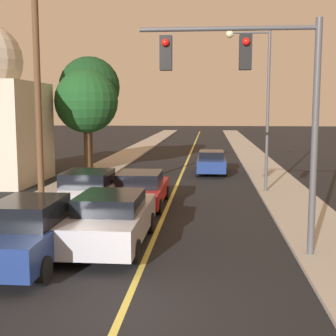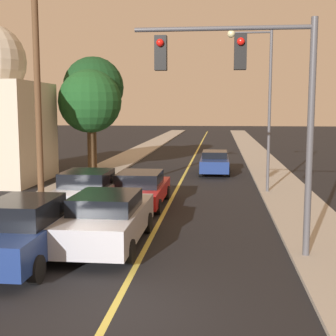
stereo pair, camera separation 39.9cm
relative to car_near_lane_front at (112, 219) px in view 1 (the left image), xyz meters
name	(u,v)px [view 1 (the left image)]	position (x,y,z in m)	size (l,w,h in m)	color
ground_plane	(122,313)	(1.14, -4.46, -0.83)	(200.00, 200.00, 0.00)	black
road_surface	(192,151)	(1.14, 31.54, -0.83)	(8.13, 80.00, 0.01)	black
sidewalk_left	(137,150)	(-4.18, 31.54, -0.77)	(2.50, 80.00, 0.12)	#9E998E
sidewalk_right	(247,151)	(6.45, 31.54, -0.77)	(2.50, 80.00, 0.12)	#9E998E
car_near_lane_front	(112,219)	(0.00, 0.00, 0.00)	(2.11, 5.05, 1.61)	#A5A8B2
car_near_lane_second	(140,189)	(0.00, 5.75, -0.10)	(2.08, 4.89, 1.46)	red
car_outer_lane_front	(31,231)	(-1.79, -1.65, 0.04)	(1.90, 4.90, 1.72)	navy
car_outer_lane_second	(89,192)	(-1.79, 4.24, 0.01)	(2.07, 4.71, 1.68)	#A5A8B2
car_far_oncoming	(211,162)	(2.97, 15.91, -0.10)	(1.84, 4.86, 1.40)	navy
traffic_signal_mast	(258,88)	(4.10, -0.61, 3.75)	(4.73, 0.42, 6.25)	#47474C
streetlamp_right	(258,89)	(5.08, 9.23, 4.12)	(2.08, 0.36, 7.55)	#47474C
utility_pole_left	(38,90)	(-3.53, 3.82, 3.88)	(1.60, 0.24, 8.86)	#513823
tree_left_near	(86,102)	(-4.65, 14.93, 3.63)	(3.86, 3.86, 6.29)	#4C3823
tree_left_far	(90,87)	(-4.96, 16.95, 4.57)	(3.93, 3.93, 7.26)	#4C3823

